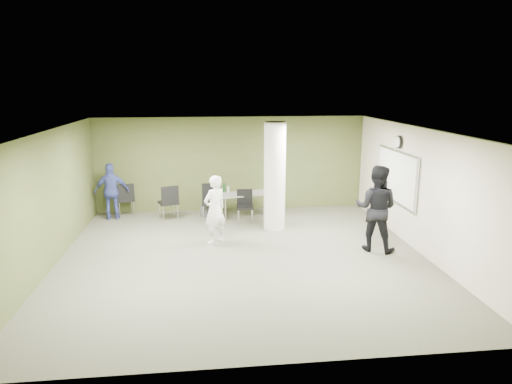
{
  "coord_description": "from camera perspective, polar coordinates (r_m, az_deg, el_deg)",
  "views": [
    {
      "loc": [
        -0.79,
        -9.43,
        3.72
      ],
      "look_at": [
        0.4,
        1.0,
        1.24
      ],
      "focal_mm": 32.0,
      "sensor_mm": 36.0,
      "label": 1
    }
  ],
  "objects": [
    {
      "name": "ceiling",
      "position": [
        9.51,
        -1.73,
        7.75
      ],
      "size": [
        8.0,
        8.0,
        0.0
      ],
      "primitive_type": "plane",
      "rotation": [
        3.14,
        0.0,
        0.0
      ],
      "color": "white",
      "rests_on": "wall_back"
    },
    {
      "name": "wall_back",
      "position": [
        13.66,
        -3.09,
        3.51
      ],
      "size": [
        8.0,
        2.8,
        0.02
      ],
      "primitive_type": "cube",
      "rotation": [
        1.57,
        0.0,
        0.0
      ],
      "color": "#495126",
      "rests_on": "floor"
    },
    {
      "name": "chair_table_right",
      "position": [
        12.55,
        -1.39,
        -1.43
      ],
      "size": [
        0.46,
        0.46,
        0.91
      ],
      "rotation": [
        0.0,
        0.0,
        -0.03
      ],
      "color": "black",
      "rests_on": "floor"
    },
    {
      "name": "column",
      "position": [
        11.8,
        2.35,
        1.96
      ],
      "size": [
        0.56,
        0.56,
        2.8
      ],
      "primitive_type": "cylinder",
      "color": "silver",
      "rests_on": "floor"
    },
    {
      "name": "floor",
      "position": [
        10.17,
        -1.62,
        -8.15
      ],
      "size": [
        8.0,
        8.0,
        0.0
      ],
      "primitive_type": "plane",
      "color": "#4D4B3D",
      "rests_on": "ground"
    },
    {
      "name": "man_black",
      "position": [
        10.67,
        14.77,
        -1.99
      ],
      "size": [
        1.21,
        1.13,
        1.98
      ],
      "primitive_type": "imported",
      "rotation": [
        0.0,
        0.0,
        2.61
      ],
      "color": "black",
      "rests_on": "floor"
    },
    {
      "name": "wall_left",
      "position": [
        10.23,
        -24.6,
        -1.03
      ],
      "size": [
        0.02,
        8.0,
        2.8
      ],
      "primitive_type": "cube",
      "color": "#495126",
      "rests_on": "floor"
    },
    {
      "name": "chair_back_right",
      "position": [
        12.9,
        -10.81,
        -0.98
      ],
      "size": [
        0.63,
        0.63,
        1.0
      ],
      "rotation": [
        0.0,
        0.0,
        3.47
      ],
      "color": "black",
      "rests_on": "floor"
    },
    {
      "name": "whiteboard",
      "position": [
        11.84,
        17.09,
        1.91
      ],
      "size": [
        0.05,
        2.3,
        1.3
      ],
      "color": "silver",
      "rests_on": "wall_right_cream"
    },
    {
      "name": "man_blue",
      "position": [
        13.37,
        -17.59,
        0.07
      ],
      "size": [
        0.98,
        0.5,
        1.6
      ],
      "primitive_type": "imported",
      "rotation": [
        0.0,
        0.0,
        3.26
      ],
      "color": "#3B4694",
      "rests_on": "floor"
    },
    {
      "name": "chair_table_left",
      "position": [
        12.87,
        -5.68,
        -0.85
      ],
      "size": [
        0.5,
        0.5,
        1.0
      ],
      "rotation": [
        0.0,
        0.0,
        -0.0
      ],
      "color": "black",
      "rests_on": "floor"
    },
    {
      "name": "wall_clock",
      "position": [
        11.71,
        17.38,
        5.99
      ],
      "size": [
        0.06,
        0.32,
        0.32
      ],
      "color": "black",
      "rests_on": "wall_right_cream"
    },
    {
      "name": "folding_table",
      "position": [
        12.97,
        -1.38,
        -0.33
      ],
      "size": [
        1.6,
        0.95,
        0.96
      ],
      "rotation": [
        0.0,
        0.0,
        0.21
      ],
      "color": "gray",
      "rests_on": "floor"
    },
    {
      "name": "wall_right_cream",
      "position": [
        10.83,
        19.92,
        0.13
      ],
      "size": [
        0.02,
        8.0,
        2.8
      ],
      "primitive_type": "cube",
      "color": "beige",
      "rests_on": "floor"
    },
    {
      "name": "chair_back_left",
      "position": [
        13.57,
        -16.01,
        -0.62
      ],
      "size": [
        0.62,
        0.62,
        0.98
      ],
      "rotation": [
        0.0,
        0.0,
        3.46
      ],
      "color": "black",
      "rests_on": "floor"
    },
    {
      "name": "woman_white",
      "position": [
        10.83,
        -5.17,
        -2.23
      ],
      "size": [
        0.72,
        0.68,
        1.66
      ],
      "primitive_type": "imported",
      "rotation": [
        0.0,
        0.0,
        3.78
      ],
      "color": "white",
      "rests_on": "floor"
    },
    {
      "name": "wastebasket",
      "position": [
        13.25,
        -6.44,
        -2.43
      ],
      "size": [
        0.25,
        0.25,
        0.29
      ],
      "primitive_type": "cylinder",
      "color": "#4C4C4C",
      "rests_on": "floor"
    }
  ]
}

